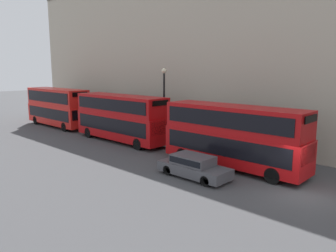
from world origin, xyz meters
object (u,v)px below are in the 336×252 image
bus_leading (233,134)px  pedestrian (87,121)px  bus_second_in_queue (120,116)px  car_dark_sedan (194,166)px  bus_third_in_queue (57,106)px

bus_leading → pedestrian: 21.63m
bus_second_in_queue → car_dark_sedan: bus_second_in_queue is taller
bus_leading → car_dark_sedan: (-3.40, 0.66, -1.63)m
bus_third_in_queue → bus_leading: bearing=-90.0°
bus_third_in_queue → pedestrian: size_ratio=6.30×
bus_leading → bus_third_in_queue: bus_third_in_queue is taller
bus_leading → bus_third_in_queue: bearing=90.0°
bus_leading → bus_second_in_queue: size_ratio=0.96×
bus_third_in_queue → bus_second_in_queue: bearing=-90.0°
car_dark_sedan → bus_leading: bearing=-11.0°
bus_second_in_queue → pedestrian: bearing=76.7°
bus_leading → pedestrian: size_ratio=6.34×
pedestrian → bus_leading: bearing=-95.8°
bus_third_in_queue → car_dark_sedan: size_ratio=2.16×
car_dark_sedan → pedestrian: pedestrian is taller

